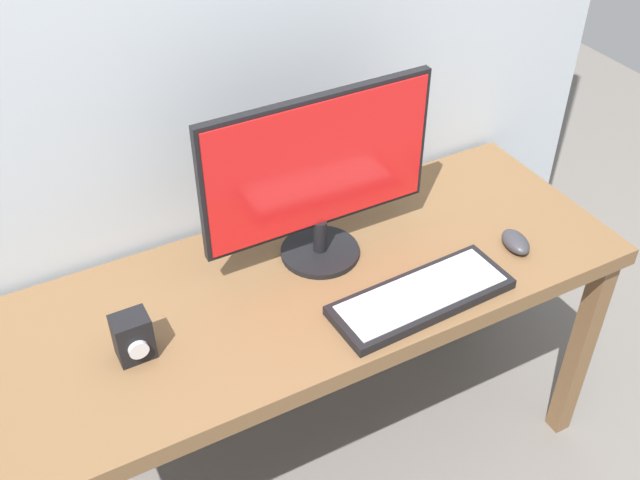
% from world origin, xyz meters
% --- Properties ---
extents(ground_plane, '(6.00, 6.00, 0.00)m').
position_xyz_m(ground_plane, '(0.00, 0.00, 0.00)').
color(ground_plane, slate).
extents(desk, '(1.65, 0.63, 0.78)m').
position_xyz_m(desk, '(0.00, 0.00, 0.69)').
color(desk, brown).
rests_on(desk, ground_plane).
extents(monitor, '(0.62, 0.21, 0.47)m').
position_xyz_m(monitor, '(0.06, 0.09, 1.03)').
color(monitor, black).
rests_on(monitor, desk).
extents(keyboard_primary, '(0.47, 0.19, 0.03)m').
position_xyz_m(keyboard_primary, '(0.19, -0.20, 0.79)').
color(keyboard_primary, black).
rests_on(keyboard_primary, desk).
extents(mouse, '(0.08, 0.11, 0.04)m').
position_xyz_m(mouse, '(0.54, -0.15, 0.80)').
color(mouse, '#333338').
rests_on(mouse, desk).
extents(audio_controller, '(0.08, 0.08, 0.12)m').
position_xyz_m(audio_controller, '(-0.48, -0.04, 0.83)').
color(audio_controller, black).
rests_on(audio_controller, desk).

